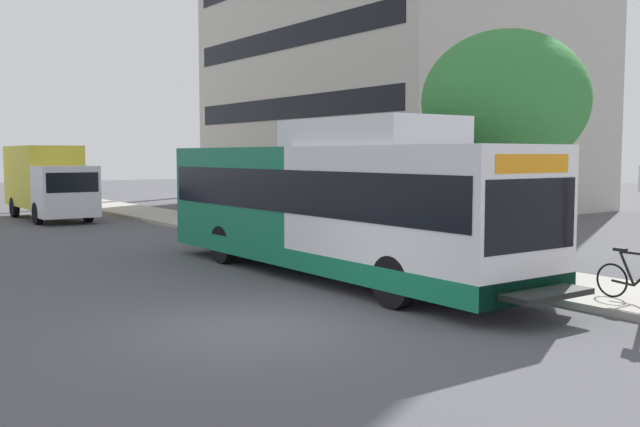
% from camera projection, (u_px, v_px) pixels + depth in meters
% --- Properties ---
extents(ground_plane, '(120.00, 120.00, 0.00)m').
position_uv_depth(ground_plane, '(100.00, 266.00, 18.35)').
color(ground_plane, '#4C4C51').
extents(sidewalk_curb, '(3.00, 56.00, 0.14)m').
position_uv_depth(sidewalk_curb, '(361.00, 251.00, 20.76)').
color(sidewalk_curb, '#A8A399').
rests_on(sidewalk_curb, ground).
extents(transit_bus, '(2.58, 12.25, 3.65)m').
position_uv_depth(transit_bus, '(332.00, 204.00, 16.72)').
color(transit_bus, white).
rests_on(transit_bus, ground).
extents(bicycle_parked, '(0.52, 1.76, 1.02)m').
position_uv_depth(bicycle_parked, '(639.00, 280.00, 13.20)').
color(bicycle_parked, black).
rests_on(bicycle_parked, sidewalk_curb).
extents(street_tree_near_stop, '(3.98, 3.98, 5.70)m').
position_uv_depth(street_tree_near_stop, '(505.00, 101.00, 17.12)').
color(street_tree_near_stop, '#4C3823').
rests_on(street_tree_near_stop, sidewalk_curb).
extents(box_truck_background, '(2.32, 7.01, 3.25)m').
position_uv_depth(box_truck_background, '(48.00, 180.00, 31.56)').
color(box_truck_background, silver).
rests_on(box_truck_background, ground).
extents(lattice_comm_tower, '(1.10, 1.10, 26.23)m').
position_uv_depth(lattice_comm_tower, '(276.00, 83.00, 57.46)').
color(lattice_comm_tower, '#B7B7BC').
rests_on(lattice_comm_tower, ground).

